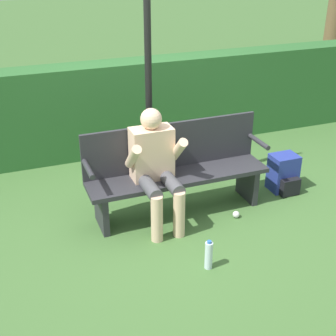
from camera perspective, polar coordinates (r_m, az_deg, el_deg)
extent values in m
plane|color=#426B33|center=(4.84, 1.24, -5.33)|extent=(40.00, 40.00, 0.00)
cube|color=#2D662D|center=(6.13, -5.01, 7.52)|extent=(12.00, 0.43, 1.16)
cube|color=#2D2D33|center=(4.64, 1.29, -1.04)|extent=(1.83, 0.42, 0.05)
cube|color=#2D2D33|center=(4.69, 0.44, 2.80)|extent=(1.83, 0.04, 0.48)
cube|color=#2D2D33|center=(4.54, -8.12, -5.09)|extent=(0.06, 0.37, 0.38)
cube|color=#2D2D33|center=(5.07, 9.63, -1.71)|extent=(0.06, 0.37, 0.38)
cylinder|color=#2D2D33|center=(4.31, -9.72, -0.10)|extent=(0.05, 0.37, 0.05)
cylinder|color=#2D2D33|center=(4.92, 10.99, 3.20)|extent=(0.05, 0.37, 0.05)
cube|color=beige|center=(4.48, -2.00, 1.81)|extent=(0.40, 0.22, 0.51)
sphere|color=beige|center=(4.34, -2.07, 5.99)|extent=(0.20, 0.20, 0.20)
cylinder|color=#4C4C51|center=(4.36, -2.37, -2.19)|extent=(0.13, 0.44, 0.13)
cylinder|color=#4C4C51|center=(4.42, 0.32, -1.71)|extent=(0.13, 0.44, 0.13)
cylinder|color=beige|center=(4.29, -1.36, -6.21)|extent=(0.11, 0.11, 0.46)
cylinder|color=beige|center=(4.36, 1.36, -5.65)|extent=(0.11, 0.11, 0.46)
cylinder|color=beige|center=(4.28, -4.27, 1.38)|extent=(0.09, 0.32, 0.32)
cylinder|color=beige|center=(4.42, 1.24, 2.25)|extent=(0.09, 0.32, 0.32)
cube|color=#283893|center=(5.33, 13.84, -0.52)|extent=(0.29, 0.23, 0.41)
cube|color=black|center=(5.26, 14.67, -2.25)|extent=(0.22, 0.08, 0.19)
cylinder|color=silver|center=(4.03, 4.98, -10.57)|extent=(0.07, 0.07, 0.26)
cylinder|color=#2D66B2|center=(3.95, 5.06, -8.97)|extent=(0.04, 0.04, 0.02)
cylinder|color=black|center=(4.71, -2.45, 13.29)|extent=(0.07, 0.07, 2.97)
cylinder|color=brown|center=(9.71, 19.85, 17.28)|extent=(0.35, 0.35, 2.55)
sphere|color=silver|center=(4.78, 8.30, -5.62)|extent=(0.07, 0.07, 0.07)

